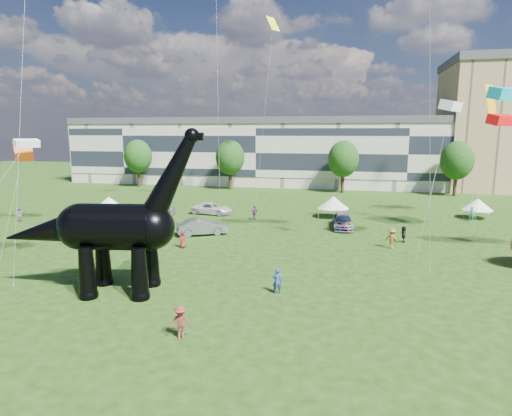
# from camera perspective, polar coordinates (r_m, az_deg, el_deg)

# --- Properties ---
(ground) EXTENTS (220.00, 220.00, 0.00)m
(ground) POSITION_cam_1_polar(r_m,az_deg,el_deg) (25.49, -9.72, -14.10)
(ground) COLOR #16330C
(ground) RESTS_ON ground
(terrace_row) EXTENTS (78.00, 11.00, 12.00)m
(terrace_row) POSITION_cam_1_polar(r_m,az_deg,el_deg) (85.29, 0.77, 7.20)
(terrace_row) COLOR beige
(terrace_row) RESTS_ON ground
(tree_far_left) EXTENTS (5.20, 5.20, 9.44)m
(tree_far_left) POSITION_cam_1_polar(r_m,az_deg,el_deg) (84.14, -15.47, 7.00)
(tree_far_left) COLOR #382314
(tree_far_left) RESTS_ON ground
(tree_mid_left) EXTENTS (5.20, 5.20, 9.44)m
(tree_mid_left) POSITION_cam_1_polar(r_m,az_deg,el_deg) (77.48, -3.49, 7.10)
(tree_mid_left) COLOR #382314
(tree_mid_left) RESTS_ON ground
(tree_mid_right) EXTENTS (5.20, 5.20, 9.44)m
(tree_mid_right) POSITION_cam_1_polar(r_m,az_deg,el_deg) (74.60, 11.58, 6.80)
(tree_mid_right) COLOR #382314
(tree_mid_right) RESTS_ON ground
(tree_far_right) EXTENTS (5.20, 5.20, 9.44)m
(tree_far_right) POSITION_cam_1_polar(r_m,az_deg,el_deg) (76.53, 25.25, 6.12)
(tree_far_right) COLOR #382314
(tree_far_right) RESTS_ON ground
(dinosaur_sculpture) EXTENTS (13.57, 4.50, 11.05)m
(dinosaur_sculpture) POSITION_cam_1_polar(r_m,az_deg,el_deg) (29.18, -18.99, -2.74)
(dinosaur_sculpture) COLOR black
(dinosaur_sculpture) RESTS_ON ground
(car_silver) EXTENTS (2.60, 4.72, 1.52)m
(car_silver) POSITION_cam_1_polar(r_m,az_deg,el_deg) (53.59, -12.61, -0.45)
(car_silver) COLOR silver
(car_silver) RESTS_ON ground
(car_grey) EXTENTS (5.28, 3.92, 1.66)m
(car_grey) POSITION_cam_1_polar(r_m,az_deg,el_deg) (43.92, -7.22, -2.51)
(car_grey) COLOR slate
(car_grey) RESTS_ON ground
(car_white) EXTENTS (5.51, 3.08, 1.45)m
(car_white) POSITION_cam_1_polar(r_m,az_deg,el_deg) (54.74, -5.90, -0.08)
(car_white) COLOR silver
(car_white) RESTS_ON ground
(car_dark) EXTENTS (2.59, 5.43, 1.53)m
(car_dark) POSITION_cam_1_polar(r_m,az_deg,el_deg) (47.49, 11.49, -1.76)
(car_dark) COLOR #595960
(car_dark) RESTS_ON ground
(gazebo_near) EXTENTS (4.54, 4.54, 2.64)m
(gazebo_near) POSITION_cam_1_polar(r_m,az_deg,el_deg) (53.00, 10.26, 0.71)
(gazebo_near) COLOR silver
(gazebo_near) RESTS_ON ground
(gazebo_far) EXTENTS (4.50, 4.50, 2.45)m
(gazebo_far) POSITION_cam_1_polar(r_m,az_deg,el_deg) (58.14, 27.44, 0.42)
(gazebo_far) COLOR white
(gazebo_far) RESTS_ON ground
(gazebo_left) EXTENTS (3.69, 3.69, 2.44)m
(gazebo_left) POSITION_cam_1_polar(r_m,az_deg,el_deg) (56.12, -19.02, 0.69)
(gazebo_left) COLOR white
(gazebo_left) RESTS_ON ground
(visitors) EXTENTS (52.55, 35.24, 1.83)m
(visitors) POSITION_cam_1_polar(r_m,az_deg,el_deg) (39.51, -3.29, -3.84)
(visitors) COLOR teal
(visitors) RESTS_ON ground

